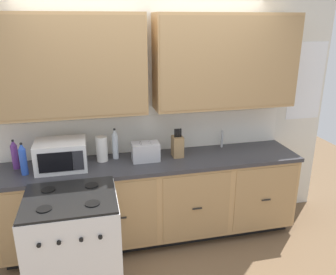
# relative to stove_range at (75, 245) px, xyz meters

# --- Properties ---
(ground_plane) EXTENTS (8.00, 8.00, 0.00)m
(ground_plane) POSITION_rel_stove_range_xyz_m (0.82, 0.33, -0.47)
(ground_plane) COLOR brown
(wall_unit) EXTENTS (4.28, 0.40, 2.54)m
(wall_unit) POSITION_rel_stove_range_xyz_m (0.82, 0.83, 1.20)
(wall_unit) COLOR silver
(wall_unit) RESTS_ON ground_plane
(counter_run) EXTENTS (3.11, 0.64, 0.93)m
(counter_run) POSITION_rel_stove_range_xyz_m (0.82, 0.63, 0.01)
(counter_run) COLOR black
(counter_run) RESTS_ON ground_plane
(stove_range) EXTENTS (0.76, 0.68, 0.95)m
(stove_range) POSITION_rel_stove_range_xyz_m (0.00, 0.00, 0.00)
(stove_range) COLOR white
(stove_range) RESTS_ON ground_plane
(microwave) EXTENTS (0.48, 0.37, 0.28)m
(microwave) POSITION_rel_stove_range_xyz_m (-0.09, 0.64, 0.60)
(microwave) COLOR white
(microwave) RESTS_ON counter_run
(toaster) EXTENTS (0.28, 0.18, 0.19)m
(toaster) POSITION_rel_stove_range_xyz_m (0.74, 0.66, 0.55)
(toaster) COLOR #B7B7BC
(toaster) RESTS_ON counter_run
(knife_block) EXTENTS (0.11, 0.14, 0.31)m
(knife_block) POSITION_rel_stove_range_xyz_m (1.09, 0.69, 0.57)
(knife_block) COLOR #9C794E
(knife_block) RESTS_ON counter_run
(sink_faucet) EXTENTS (0.02, 0.02, 0.20)m
(sink_faucet) POSITION_rel_stove_range_xyz_m (1.65, 0.84, 0.56)
(sink_faucet) COLOR #B2B5BA
(sink_faucet) RESTS_ON counter_run
(paper_towel_roll) EXTENTS (0.12, 0.12, 0.26)m
(paper_towel_roll) POSITION_rel_stove_range_xyz_m (0.30, 0.75, 0.59)
(paper_towel_roll) COLOR white
(paper_towel_roll) RESTS_ON counter_run
(bottle_violet) EXTENTS (0.07, 0.07, 0.30)m
(bottle_violet) POSITION_rel_stove_range_xyz_m (-0.53, 0.74, 0.60)
(bottle_violet) COLOR #663384
(bottle_violet) RESTS_ON counter_run
(bottle_clear) EXTENTS (0.06, 0.06, 0.33)m
(bottle_clear) POSITION_rel_stove_range_xyz_m (0.44, 0.78, 0.62)
(bottle_clear) COLOR silver
(bottle_clear) RESTS_ON counter_run
(bottle_blue) EXTENTS (0.07, 0.07, 0.31)m
(bottle_blue) POSITION_rel_stove_range_xyz_m (-0.43, 0.58, 0.61)
(bottle_blue) COLOR blue
(bottle_blue) RESTS_ON counter_run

